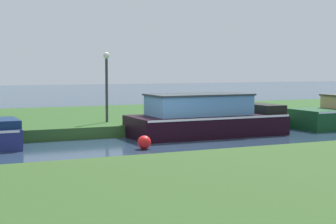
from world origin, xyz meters
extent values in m
plane|color=#263950|center=(0.00, 0.00, 0.00)|extent=(120.00, 120.00, 0.00)
cube|color=#2C5223|center=(0.00, 7.00, 0.20)|extent=(72.00, 10.00, 0.40)
cube|color=black|center=(2.40, 1.20, 0.38)|extent=(5.60, 2.20, 0.75)
cube|color=white|center=(2.40, 1.20, 0.71)|extent=(5.49, 2.23, 0.07)
cube|color=#5A8DBF|center=(2.07, 1.20, 1.10)|extent=(3.53, 1.67, 0.69)
cube|color=#262F33|center=(2.07, 1.20, 1.48)|extent=(3.63, 1.76, 0.06)
cube|color=black|center=(4.77, 1.20, 0.91)|extent=(0.85, 1.85, 0.31)
cube|color=#10284D|center=(-4.56, 1.20, 0.75)|extent=(0.72, 1.63, 0.25)
cylinder|color=#333338|center=(-0.58, 3.51, 1.58)|extent=(0.10, 0.10, 2.36)
sphere|color=white|center=(-0.58, 3.51, 2.88)|extent=(0.24, 0.24, 0.24)
cylinder|color=brown|center=(4.62, 2.62, 0.82)|extent=(0.16, 0.16, 0.84)
sphere|color=red|center=(-0.85, -0.86, 0.20)|extent=(0.41, 0.41, 0.41)
camera|label=1|loc=(-6.83, -15.63, 2.43)|focal=57.69mm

